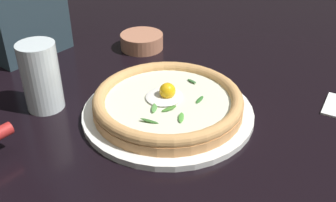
% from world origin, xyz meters
% --- Properties ---
extents(ground_plane, '(2.40, 2.40, 0.03)m').
position_xyz_m(ground_plane, '(0.00, 0.00, -0.01)').
color(ground_plane, black).
rests_on(ground_plane, ground).
extents(pizza_plate, '(0.33, 0.33, 0.01)m').
position_xyz_m(pizza_plate, '(0.01, 0.01, 0.01)').
color(pizza_plate, white).
rests_on(pizza_plate, ground).
extents(pizza, '(0.29, 0.29, 0.05)m').
position_xyz_m(pizza, '(0.01, 0.01, 0.03)').
color(pizza, tan).
rests_on(pizza, pizza_plate).
extents(side_bowl, '(0.11, 0.11, 0.04)m').
position_xyz_m(side_bowl, '(0.25, 0.22, 0.02)').
color(side_bowl, '#B97658').
rests_on(side_bowl, ground).
extents(drinking_glass, '(0.07, 0.07, 0.14)m').
position_xyz_m(drinking_glass, '(-0.09, 0.24, 0.06)').
color(drinking_glass, silver).
rests_on(drinking_glass, ground).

